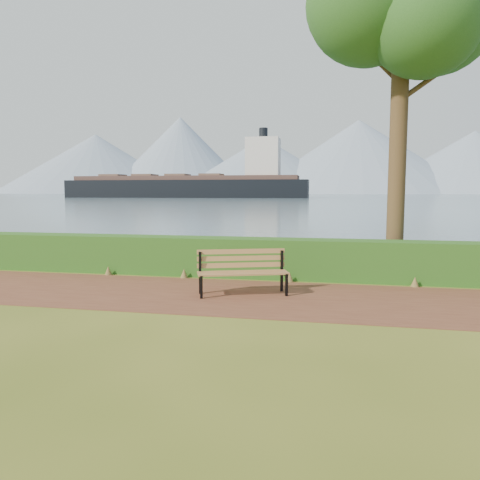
# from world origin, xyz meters

# --- Properties ---
(ground) EXTENTS (140.00, 140.00, 0.00)m
(ground) POSITION_xyz_m (0.00, 0.00, 0.00)
(ground) COLOR #475719
(ground) RESTS_ON ground
(path) EXTENTS (40.00, 3.40, 0.01)m
(path) POSITION_xyz_m (0.00, 0.30, 0.01)
(path) COLOR #552C1D
(path) RESTS_ON ground
(hedge) EXTENTS (32.00, 0.85, 1.00)m
(hedge) POSITION_xyz_m (0.00, 2.60, 0.50)
(hedge) COLOR #214D16
(hedge) RESTS_ON ground
(water) EXTENTS (700.00, 510.00, 0.00)m
(water) POSITION_xyz_m (0.00, 260.00, 0.01)
(water) COLOR #415869
(water) RESTS_ON ground
(mountains) EXTENTS (585.00, 190.00, 70.00)m
(mountains) POSITION_xyz_m (-9.17, 406.05, 27.70)
(mountains) COLOR gray
(mountains) RESTS_ON ground
(bench) EXTENTS (1.99, 1.16, 0.96)m
(bench) POSITION_xyz_m (0.73, 0.51, 0.55)
(bench) COLOR black
(bench) RESTS_ON ground
(cargo_ship) EXTENTS (79.88, 14.54, 24.16)m
(cargo_ship) POSITION_xyz_m (-42.90, 138.20, 3.60)
(cargo_ship) COLOR black
(cargo_ship) RESTS_ON ground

